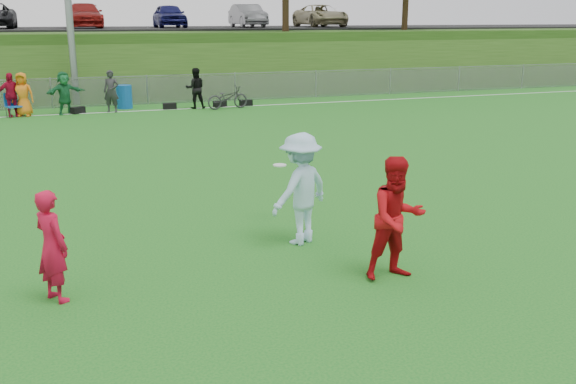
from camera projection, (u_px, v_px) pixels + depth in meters
name	position (u px, v px, depth m)	size (l,w,h in m)	color
ground	(307.00, 260.00, 10.25)	(120.00, 120.00, 0.00)	#14601C
sideline_far	(154.00, 110.00, 26.66)	(60.00, 0.10, 0.01)	white
fence	(147.00, 90.00, 28.31)	(58.00, 0.06, 1.30)	gray
berm	(123.00, 56.00, 38.12)	(120.00, 18.00, 3.00)	#254A15
parking_lot	(119.00, 29.00, 39.53)	(120.00, 12.00, 0.10)	black
car_row	(99.00, 16.00, 38.05)	(32.04, 5.18, 1.44)	silver
spectator_row	(83.00, 92.00, 25.57)	(8.18, 1.12, 1.69)	#AD0C2A
gear_bags	(180.00, 106.00, 27.07)	(7.58, 0.56, 0.26)	black
player_red_left	(52.00, 246.00, 8.63)	(0.57, 0.37, 1.57)	red
player_red_center	(397.00, 218.00, 9.36)	(0.90, 0.70, 1.84)	#B60C12
player_blue	(300.00, 189.00, 10.83)	(1.23, 0.71, 1.91)	#ADD6F0
frisbee	(280.00, 165.00, 11.99)	(0.25, 0.25, 0.02)	white
recycling_bin	(124.00, 97.00, 27.10)	(0.65, 0.65, 0.98)	#0F50A3
camp_chair	(14.00, 110.00, 24.84)	(0.67, 0.68, 0.92)	#104FAD
bicycle	(228.00, 98.00, 26.96)	(0.63, 1.81, 0.95)	#28292A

